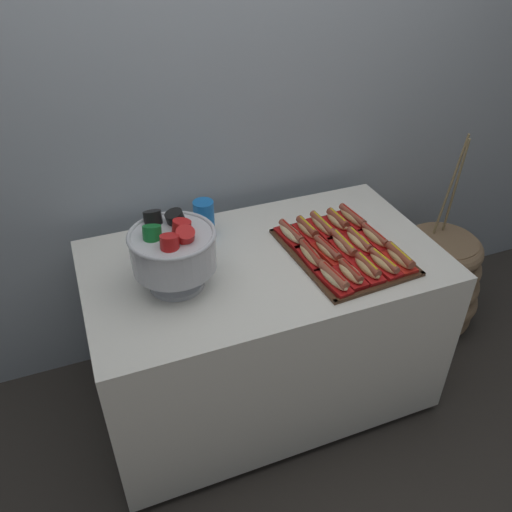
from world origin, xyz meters
The scene contains 22 objects.
ground_plane centered at (0.00, 0.00, 0.00)m, with size 10.00×10.00×0.00m, color #38332D.
back_wall centered at (0.00, 0.55, 1.30)m, with size 6.00×0.10×2.60m, color #9EA8B2.
buffet_table centered at (0.00, 0.00, 0.41)m, with size 1.42×0.81×0.78m.
floor_vase centered at (1.05, 0.15, 0.25)m, with size 0.50×0.50×1.07m.
serving_tray centered at (0.31, -0.08, 0.79)m, with size 0.44×0.55×0.01m.
hot_dog_0 centered at (0.17, -0.25, 0.82)m, with size 0.08×0.18×0.06m.
hot_dog_1 centered at (0.25, -0.25, 0.82)m, with size 0.08×0.16×0.06m.
hot_dog_2 centered at (0.32, -0.24, 0.82)m, with size 0.07×0.16×0.06m.
hot_dog_3 centered at (0.40, -0.24, 0.82)m, with size 0.08×0.17×0.06m.
hot_dog_4 centered at (0.47, -0.23, 0.82)m, with size 0.07×0.16×0.06m.
hot_dog_5 centered at (0.16, -0.09, 0.82)m, with size 0.07×0.18×0.06m.
hot_dog_6 centered at (0.24, -0.08, 0.82)m, with size 0.08×0.18×0.06m.
hot_dog_7 centered at (0.31, -0.08, 0.82)m, with size 0.06×0.17×0.06m.
hot_dog_8 centered at (0.39, -0.07, 0.82)m, with size 0.07×0.18×0.06m.
hot_dog_9 centered at (0.46, -0.07, 0.82)m, with size 0.08×0.18×0.06m.
hot_dog_10 centered at (0.15, 0.08, 0.82)m, with size 0.09×0.19×0.06m.
hot_dog_11 centered at (0.23, 0.08, 0.82)m, with size 0.07×0.16×0.06m.
hot_dog_12 centered at (0.30, 0.09, 0.82)m, with size 0.07×0.19×0.06m.
hot_dog_13 centered at (0.38, 0.09, 0.82)m, with size 0.08×0.16×0.07m.
hot_dog_14 centered at (0.45, 0.10, 0.82)m, with size 0.08×0.19×0.06m.
punch_bowl centered at (-0.37, -0.03, 0.94)m, with size 0.31×0.32×0.28m.
cup_stack centered at (-0.17, 0.25, 0.87)m, with size 0.09×0.09×0.16m.
Camera 1 is at (-0.64, -1.56, 2.00)m, focal length 36.63 mm.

